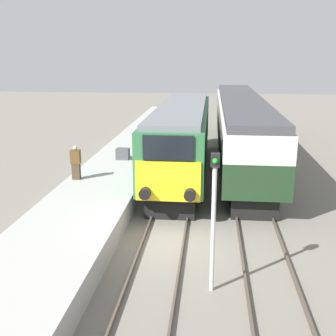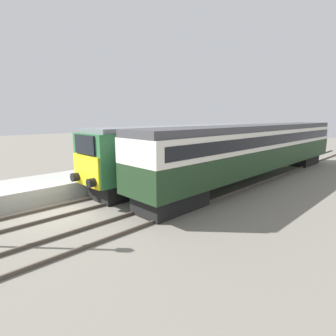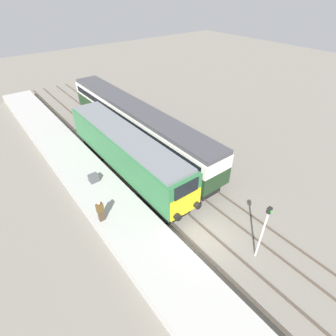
% 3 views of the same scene
% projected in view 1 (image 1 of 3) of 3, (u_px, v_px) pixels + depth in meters
% --- Properties ---
extents(ground_plane, '(120.00, 120.00, 0.00)m').
position_uv_depth(ground_plane, '(163.00, 242.00, 14.87)').
color(ground_plane, slate).
extents(platform_left, '(3.50, 50.00, 0.86)m').
position_uv_depth(platform_left, '(120.00, 169.00, 22.77)').
color(platform_left, '#A8A8A3').
rests_on(platform_left, ground_plane).
extents(rails_near_track, '(1.51, 60.00, 0.14)m').
position_uv_depth(rails_near_track, '(176.00, 195.00, 19.65)').
color(rails_near_track, '#4C4238').
rests_on(rails_near_track, ground_plane).
extents(rails_far_track, '(1.50, 60.00, 0.14)m').
position_uv_depth(rails_far_track, '(249.00, 198.00, 19.31)').
color(rails_far_track, '#4C4238').
rests_on(rails_far_track, ground_plane).
extents(locomotive, '(2.70, 15.26, 3.84)m').
position_uv_depth(locomotive, '(182.00, 135.00, 22.92)').
color(locomotive, black).
rests_on(locomotive, ground_plane).
extents(passenger_carriage, '(2.75, 21.98, 3.88)m').
position_uv_depth(passenger_carriage, '(241.00, 121.00, 26.36)').
color(passenger_carriage, black).
rests_on(passenger_carriage, ground_plane).
extents(person_on_platform, '(0.44, 0.26, 1.58)m').
position_uv_depth(person_on_platform, '(76.00, 163.00, 19.22)').
color(person_on_platform, '#473828').
rests_on(person_on_platform, platform_left).
extents(signal_post, '(0.24, 0.28, 3.96)m').
position_uv_depth(signal_post, '(214.00, 212.00, 11.24)').
color(signal_post, silver).
rests_on(signal_post, ground_plane).
extents(luggage_crate, '(0.70, 0.56, 0.60)m').
position_uv_depth(luggage_crate, '(123.00, 154.00, 23.08)').
color(luggage_crate, '#4C4C51').
rests_on(luggage_crate, platform_left).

